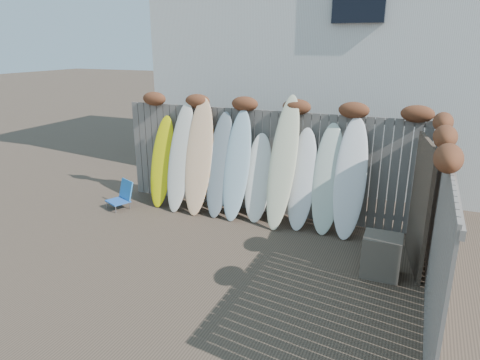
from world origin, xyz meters
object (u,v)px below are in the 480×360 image
at_px(beach_chair, 122,195).
at_px(wooden_crate, 381,256).
at_px(surfboard_0, 162,161).
at_px(lattice_panel, 420,205).

xyz_separation_m(beach_chair, wooden_crate, (5.08, -0.72, 0.05)).
bearing_deg(surfboard_0, beach_chair, -142.29).
height_order(wooden_crate, surfboard_0, surfboard_0).
height_order(beach_chair, wooden_crate, wooden_crate).
relative_size(lattice_panel, surfboard_0, 1.02).
bearing_deg(beach_chair, lattice_panel, -2.10).
bearing_deg(surfboard_0, wooden_crate, -17.14).
xyz_separation_m(wooden_crate, lattice_panel, (0.42, 0.52, 0.65)).
distance_m(beach_chair, surfboard_0, 1.06).
relative_size(beach_chair, wooden_crate, 0.94).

